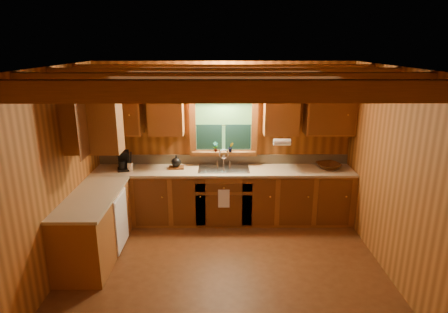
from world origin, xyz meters
The scene contains 20 objects.
room centered at (0.00, 0.00, 1.30)m, with size 4.20×4.20×4.20m.
ceiling_beams centered at (0.00, 0.00, 2.49)m, with size 4.20×2.54×0.18m.
base_cabinets centered at (-0.49, 1.28, 0.43)m, with size 4.20×2.22×0.86m.
countertop centered at (-0.48, 1.29, 0.88)m, with size 4.20×2.24×0.04m.
backsplash centered at (0.00, 1.89, 0.98)m, with size 4.20×0.02×0.16m, color tan.
dishwasher_panel centered at (-1.47, 0.68, 0.43)m, with size 0.02×0.60×0.80m, color white.
upper_cabinets centered at (-0.56, 1.42, 1.84)m, with size 4.19×1.77×0.78m.
window centered at (0.00, 1.87, 1.53)m, with size 1.12×0.08×1.00m.
window_sill centered at (0.00, 1.82, 1.12)m, with size 1.06×0.14×0.04m, color brown.
wall_sconce centered at (0.00, 1.75, 2.16)m, with size 0.45×0.21×0.17m.
paper_towel_roll centered at (0.92, 1.53, 1.37)m, with size 0.11×0.11×0.27m, color white.
dish_towel centered at (0.00, 1.26, 0.52)m, with size 0.18×0.01×0.30m, color white.
sink centered at (0.00, 1.60, 0.86)m, with size 0.82×0.48×0.43m.
coffee_maker centered at (-1.62, 1.58, 1.05)m, with size 0.18×0.22×0.31m.
utensil_crock centered at (-1.51, 1.53, 0.98)m, with size 0.11×0.11×0.32m.
cutting_board centered at (-0.78, 1.65, 0.91)m, with size 0.25×0.18×0.02m, color #5C3013.
teakettle centered at (-0.78, 1.65, 1.00)m, with size 0.16×0.16×0.20m.
wicker_basket centered at (1.71, 1.62, 0.95)m, with size 0.37×0.37×0.09m, color #48230C.
potted_plant_left centered at (-0.14, 1.79, 1.23)m, with size 0.09×0.06×0.17m, color #5C3013.
potted_plant_right centered at (0.12, 1.78, 1.22)m, with size 0.09×0.07×0.16m, color #5C3013.
Camera 1 is at (-0.03, -4.27, 2.85)m, focal length 30.46 mm.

